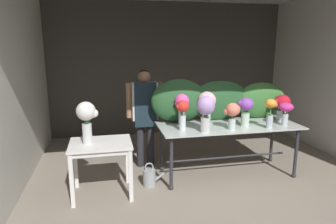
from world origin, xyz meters
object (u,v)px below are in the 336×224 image
Objects in this scene: vase_white_roses_tall at (87,118)px; watering_can at (150,177)px; vase_scarlet_peonies at (182,112)px; vase_crimson_stock at (282,105)px; vase_blush_roses at (207,103)px; vase_sunset_dahlias at (270,111)px; vase_lilac_lilies at (206,110)px; vase_fuchsia_anemones at (182,105)px; vase_magenta_ranunculus at (285,110)px; side_table_white at (101,149)px; florist at (145,109)px; display_table_glass at (228,132)px; vase_coral_hydrangea at (232,113)px; vase_violet_carnations at (246,109)px.

watering_can is (0.81, 0.11, -0.94)m from vase_white_roses_tall.
vase_scarlet_peonies is 1.02× the size of vase_crimson_stock.
vase_blush_roses reaches higher than vase_sunset_dahlias.
vase_lilac_lilies reaches higher than vase_blush_roses.
vase_white_roses_tall reaches higher than vase_sunset_dahlias.
vase_crimson_stock is 2.95m from vase_white_roses_tall.
vase_fuchsia_anemones is at bearing 117.89° from vase_lilac_lilies.
watering_can is (-0.54, -0.27, -0.97)m from vase_fuchsia_anemones.
vase_blush_roses is 0.40m from vase_fuchsia_anemones.
vase_blush_roses is at bearing 161.82° from vase_magenta_ranunculus.
side_table_white is 1.46× the size of vase_white_roses_tall.
florist reaches higher than vase_fuchsia_anemones.
vase_sunset_dahlias is at bearing -7.65° from vase_scarlet_peonies.
vase_lilac_lilies is (-0.47, -0.30, 0.42)m from display_table_glass.
vase_crimson_stock is (1.65, 0.19, -0.01)m from vase_scarlet_peonies.
vase_coral_hydrangea is at bearing -36.47° from florist.
vase_white_roses_tall reaches higher than vase_violet_carnations.
vase_coral_hydrangea is at bearing -162.71° from vase_crimson_stock.
display_table_glass is at bearing 148.02° from vase_violet_carnations.
vase_fuchsia_anemones is 0.94× the size of vase_lilac_lilies.
vase_crimson_stock is (2.08, -0.54, 0.07)m from florist.
vase_coral_hydrangea is at bearing 0.26° from side_table_white.
vase_coral_hydrangea is at bearing 174.10° from vase_sunset_dahlias.
vase_coral_hydrangea is 0.90× the size of vase_sunset_dahlias.
vase_lilac_lilies is at bearing -1.44° from vase_white_roses_tall.
florist is 4.50× the size of watering_can.
vase_lilac_lilies is 1.57m from vase_white_roses_tall.
vase_sunset_dahlias reaches higher than watering_can.
vase_violet_carnations is (-0.60, 0.08, 0.03)m from vase_magenta_ranunculus.
vase_scarlet_peonies is at bearing -102.82° from vase_fuchsia_anemones.
vase_lilac_lilies is (-0.18, -0.46, 0.00)m from vase_blush_roses.
vase_crimson_stock is at bearing -14.45° from florist.
vase_magenta_ranunculus is (0.80, -0.20, 0.34)m from display_table_glass.
display_table_glass is 5.51× the size of vase_coral_hydrangea.
vase_scarlet_peonies is 1.66m from vase_crimson_stock.
side_table_white is at bearing -176.31° from vase_violet_carnations.
display_table_glass is 1.35m from florist.
display_table_glass is at bearing -28.28° from vase_blush_roses.
watering_can is at bearing -173.14° from display_table_glass.
vase_blush_roses is at bearing 174.61° from vase_crimson_stock.
vase_fuchsia_anemones is at bearing 149.61° from vase_coral_hydrangea.
florist reaches higher than vase_coral_hydrangea.
side_table_white is at bearing -170.18° from watering_can.
display_table_glass is 1.36m from watering_can.
florist is 2.15m from vase_crimson_stock.
vase_scarlet_peonies reaches higher than watering_can.
florist is at bearing 153.00° from vase_violet_carnations.
vase_coral_hydrangea is 0.90× the size of vase_scarlet_peonies.
vase_white_roses_tall is 1.55× the size of watering_can.
watering_can is (-1.73, 0.16, -0.93)m from vase_sunset_dahlias.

